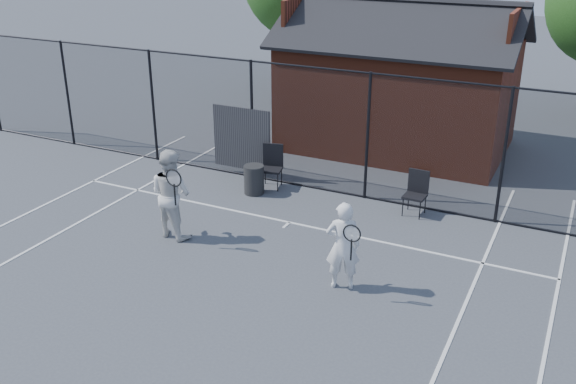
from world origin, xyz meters
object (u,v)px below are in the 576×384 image
at_px(player_front, 343,246).
at_px(player_back, 171,193).
at_px(clubhouse, 399,92).
at_px(chair_right, 415,194).
at_px(waste_bin, 254,180).
at_px(chair_left, 271,168).

relative_size(player_front, player_back, 0.88).
distance_m(player_front, player_back, 3.92).
xyz_separation_m(clubhouse, chair_right, (1.80, -4.40, -1.12)).
height_order(player_back, waste_bin, player_back).
bearing_deg(chair_left, player_back, -115.06).
bearing_deg(player_back, player_front, -5.66).
bearing_deg(clubhouse, player_front, -79.39).
xyz_separation_m(clubhouse, player_back, (-2.41, -7.58, -0.67)).
bearing_deg(player_back, chair_left, 78.65).
relative_size(clubhouse, chair_right, 6.65).
xyz_separation_m(chair_left, chair_right, (3.57, 0.00, -0.03)).
xyz_separation_m(player_front, player_back, (-3.90, 0.39, 0.11)).
bearing_deg(chair_right, player_front, -92.47).
distance_m(clubhouse, waste_bin, 5.43).
bearing_deg(clubhouse, chair_right, -67.77).
relative_size(player_front, chair_left, 1.58).
bearing_deg(chair_left, player_front, -61.23).
relative_size(player_back, chair_right, 1.92).
height_order(player_front, chair_left, player_front).
bearing_deg(player_front, clubhouse, 100.61).
xyz_separation_m(player_back, chair_right, (4.21, 3.18, -0.45)).
relative_size(clubhouse, player_front, 3.95).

